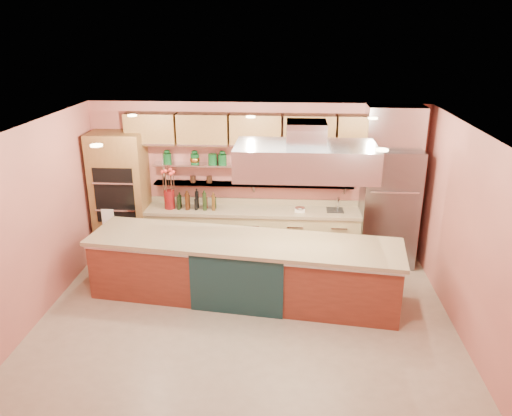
# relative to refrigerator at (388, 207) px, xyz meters

# --- Properties ---
(floor) EXTENTS (6.00, 5.00, 0.02)m
(floor) POSITION_rel_refrigerator_xyz_m (-2.35, -2.14, -1.06)
(floor) COLOR tan
(floor) RESTS_ON ground
(ceiling) EXTENTS (6.00, 5.00, 0.02)m
(ceiling) POSITION_rel_refrigerator_xyz_m (-2.35, -2.14, 1.75)
(ceiling) COLOR black
(ceiling) RESTS_ON wall_back
(wall_back) EXTENTS (6.00, 0.04, 2.80)m
(wall_back) POSITION_rel_refrigerator_xyz_m (-2.35, 0.36, 0.35)
(wall_back) COLOR #BF685A
(wall_back) RESTS_ON floor
(wall_front) EXTENTS (6.00, 0.04, 2.80)m
(wall_front) POSITION_rel_refrigerator_xyz_m (-2.35, -4.64, 0.35)
(wall_front) COLOR #BF685A
(wall_front) RESTS_ON floor
(wall_left) EXTENTS (0.04, 5.00, 2.80)m
(wall_left) POSITION_rel_refrigerator_xyz_m (-5.35, -2.14, 0.35)
(wall_left) COLOR #BF685A
(wall_left) RESTS_ON floor
(wall_right) EXTENTS (0.04, 5.00, 2.80)m
(wall_right) POSITION_rel_refrigerator_xyz_m (0.65, -2.14, 0.35)
(wall_right) COLOR #BF685A
(wall_right) RESTS_ON floor
(oven_stack) EXTENTS (0.95, 0.64, 2.30)m
(oven_stack) POSITION_rel_refrigerator_xyz_m (-4.80, 0.04, 0.10)
(oven_stack) COLOR olive
(oven_stack) RESTS_ON floor
(refrigerator) EXTENTS (0.95, 0.72, 2.10)m
(refrigerator) POSITION_rel_refrigerator_xyz_m (0.00, 0.00, 0.00)
(refrigerator) COLOR slate
(refrigerator) RESTS_ON floor
(back_counter) EXTENTS (3.84, 0.64, 0.93)m
(back_counter) POSITION_rel_refrigerator_xyz_m (-2.40, 0.06, -0.58)
(back_counter) COLOR tan
(back_counter) RESTS_ON floor
(wall_shelf_lower) EXTENTS (3.60, 0.26, 0.03)m
(wall_shelf_lower) POSITION_rel_refrigerator_xyz_m (-2.40, 0.23, 0.30)
(wall_shelf_lower) COLOR silver
(wall_shelf_lower) RESTS_ON wall_back
(wall_shelf_upper) EXTENTS (3.60, 0.26, 0.03)m
(wall_shelf_upper) POSITION_rel_refrigerator_xyz_m (-2.40, 0.23, 0.65)
(wall_shelf_upper) COLOR silver
(wall_shelf_upper) RESTS_ON wall_back
(upper_cabinets) EXTENTS (4.60, 0.36, 0.55)m
(upper_cabinets) POSITION_rel_refrigerator_xyz_m (-2.35, 0.18, 1.30)
(upper_cabinets) COLOR olive
(upper_cabinets) RESTS_ON wall_back
(range_hood) EXTENTS (2.00, 1.00, 0.45)m
(range_hood) POSITION_rel_refrigerator_xyz_m (-1.53, -1.44, 1.20)
(range_hood) COLOR silver
(range_hood) RESTS_ON ceiling
(ceiling_downlights) EXTENTS (4.00, 2.80, 0.02)m
(ceiling_downlights) POSITION_rel_refrigerator_xyz_m (-2.35, -1.94, 1.72)
(ceiling_downlights) COLOR #FFE5A5
(ceiling_downlights) RESTS_ON ceiling
(island) EXTENTS (4.79, 1.60, 0.98)m
(island) POSITION_rel_refrigerator_xyz_m (-2.43, -1.44, -0.56)
(island) COLOR maroon
(island) RESTS_ON floor
(flower_vase) EXTENTS (0.23, 0.23, 0.34)m
(flower_vase) POSITION_rel_refrigerator_xyz_m (-3.90, 0.01, 0.05)
(flower_vase) COLOR maroon
(flower_vase) RESTS_ON back_counter
(oil_bottle_cluster) EXTENTS (0.78, 0.43, 0.24)m
(oil_bottle_cluster) POSITION_rel_refrigerator_xyz_m (-3.41, 0.01, 0.00)
(oil_bottle_cluster) COLOR black
(oil_bottle_cluster) RESTS_ON back_counter
(kitchen_scale) EXTENTS (0.21, 0.18, 0.10)m
(kitchen_scale) POSITION_rel_refrigerator_xyz_m (-1.55, 0.01, -0.07)
(kitchen_scale) COLOR white
(kitchen_scale) RESTS_ON back_counter
(bar_faucet) EXTENTS (0.04, 0.04, 0.24)m
(bar_faucet) POSITION_rel_refrigerator_xyz_m (-0.87, 0.11, 0.00)
(bar_faucet) COLOR silver
(bar_faucet) RESTS_ON back_counter
(copper_kettle) EXTENTS (0.21, 0.21, 0.14)m
(copper_kettle) POSITION_rel_refrigerator_xyz_m (-3.45, 0.23, 0.73)
(copper_kettle) COLOR #B26D29
(copper_kettle) RESTS_ON wall_shelf_upper
(green_canister) EXTENTS (0.20, 0.20, 0.18)m
(green_canister) POSITION_rel_refrigerator_xyz_m (-3.13, 0.23, 0.76)
(green_canister) COLOR #0E411A
(green_canister) RESTS_ON wall_shelf_upper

